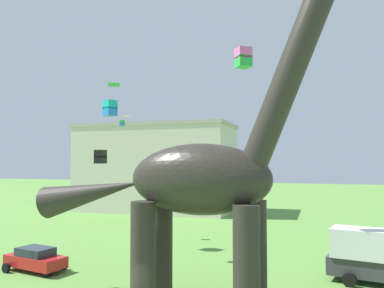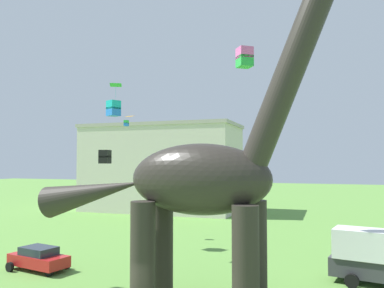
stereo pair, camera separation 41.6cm
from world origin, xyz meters
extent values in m
cylinder|color=#2D2823|center=(4.79, 4.57, 2.64)|extent=(1.22, 1.22, 5.28)
cylinder|color=#2D2823|center=(4.79, 2.24, 2.64)|extent=(1.22, 1.22, 5.28)
cylinder|color=#2D2823|center=(-0.27, 4.57, 2.64)|extent=(1.22, 1.22, 5.28)
cylinder|color=#2D2823|center=(-0.27, 2.24, 2.64)|extent=(1.22, 1.22, 5.28)
ellipsoid|color=#2D2823|center=(2.26, 3.41, 6.35)|extent=(7.23, 3.11, 3.56)
cylinder|color=#2D2823|center=(6.95, 3.41, 12.04)|extent=(5.19, 1.33, 10.29)
cone|color=#2D2823|center=(-3.80, 3.41, 5.53)|extent=(6.35, 1.78, 3.01)
cube|color=red|center=(-9.98, 6.41, 0.67)|extent=(4.46, 2.56, 0.72)
cube|color=#232B35|center=(-9.98, 6.41, 1.29)|extent=(2.53, 1.97, 0.52)
cylinder|color=black|center=(-8.43, 7.30, 0.31)|extent=(0.65, 0.34, 0.62)
cylinder|color=black|center=(-8.43, 5.52, 0.31)|extent=(0.65, 0.34, 0.62)
cylinder|color=black|center=(-11.53, 7.30, 0.31)|extent=(0.65, 0.34, 0.62)
cylinder|color=black|center=(-11.53, 5.52, 0.31)|extent=(0.65, 0.34, 0.62)
cube|color=#38383D|center=(11.18, 10.34, 0.95)|extent=(5.91, 3.21, 1.10)
cube|color=silver|center=(10.39, 10.34, 2.35)|extent=(3.92, 2.71, 1.70)
cylinder|color=black|center=(9.50, 11.39, 0.40)|extent=(0.84, 0.42, 0.80)
cylinder|color=black|center=(9.50, 9.29, 0.40)|extent=(0.84, 0.42, 0.80)
cube|color=orange|center=(-5.69, 10.95, 10.62)|extent=(0.70, 0.56, 0.12)
cube|color=pink|center=(3.60, 8.23, 13.84)|extent=(1.17, 1.17, 0.67)
cube|color=green|center=(3.60, 8.23, 13.32)|extent=(1.17, 1.17, 0.67)
cube|color=green|center=(-9.94, 18.21, 11.03)|extent=(0.44, 0.44, 0.32)
cube|color=#287AE5|center=(-9.94, 18.21, 10.78)|extent=(0.44, 0.44, 0.32)
cube|color=black|center=(-13.39, 20.06, 8.03)|extent=(0.99, 0.99, 0.79)
cube|color=black|center=(-13.39, 20.06, 7.42)|extent=(0.99, 0.99, 0.79)
cube|color=#19B2B7|center=(-8.96, 14.14, 12.06)|extent=(1.23, 1.23, 0.74)
cube|color=#287AE5|center=(-8.96, 14.14, 11.48)|extent=(1.23, 1.23, 0.74)
cube|color=green|center=(-4.19, 6.29, 12.02)|extent=(0.88, 0.80, 0.14)
cylinder|color=#19B2B7|center=(-4.19, 6.29, 11.55)|extent=(0.01, 0.01, 0.72)
cube|color=beige|center=(-15.06, 38.57, 6.09)|extent=(22.18, 10.83, 12.18)
cube|color=#ABA396|center=(-15.06, 38.57, 12.43)|extent=(22.63, 11.05, 0.50)
camera|label=1|loc=(7.92, -15.37, 7.22)|focal=36.80mm
camera|label=2|loc=(8.32, -15.23, 7.22)|focal=36.80mm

